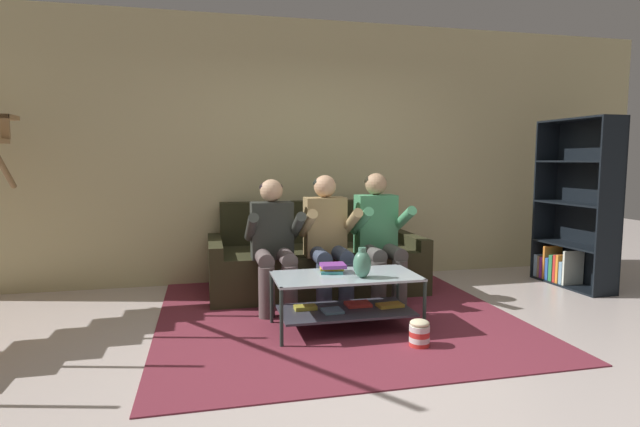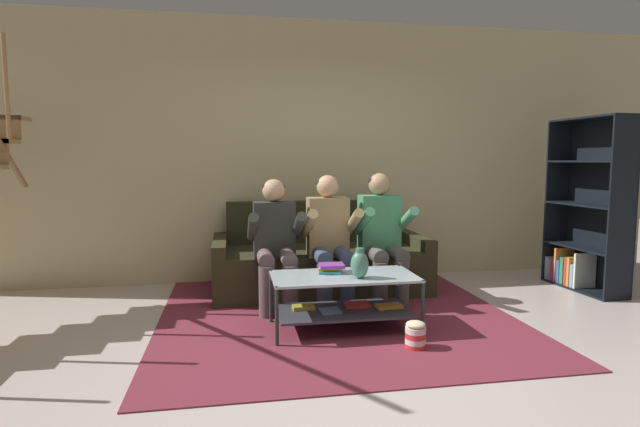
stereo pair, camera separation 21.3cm
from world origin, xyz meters
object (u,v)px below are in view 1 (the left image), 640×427
object	(u,v)px
couch	(314,262)
bookshelf	(575,219)
person_seated_left	(274,238)
person_seated_right	(379,232)
coffee_table	(346,294)
person_seated_middle	(328,235)
vase	(362,264)
book_stack	(332,268)
popcorn_tub	(419,333)

from	to	relation	value
couch	bookshelf	bearing A→B (deg)	-8.96
couch	person_seated_left	bearing A→B (deg)	-130.65
couch	bookshelf	distance (m)	2.85
person_seated_right	coffee_table	size ratio (longest dim) A/B	1.08
person_seated_left	person_seated_middle	size ratio (longest dim) A/B	0.97
vase	bookshelf	size ratio (longest dim) A/B	0.13
book_stack	bookshelf	distance (m)	3.00
book_stack	bookshelf	world-z (taller)	bookshelf
book_stack	popcorn_tub	world-z (taller)	book_stack
couch	bookshelf	xyz separation A→B (m)	(2.78, -0.44, 0.43)
popcorn_tub	vase	bearing A→B (deg)	131.15
couch	person_seated_right	distance (m)	0.86
couch	popcorn_tub	world-z (taller)	couch
couch	popcorn_tub	size ratio (longest dim) A/B	10.53
couch	person_seated_left	world-z (taller)	person_seated_left
book_stack	bookshelf	size ratio (longest dim) A/B	0.12
person_seated_right	vase	bearing A→B (deg)	-117.95
couch	book_stack	size ratio (longest dim) A/B	9.89
coffee_table	vase	bearing A→B (deg)	-51.70
person_seated_middle	vase	xyz separation A→B (m)	(0.07, -0.82, -0.11)
couch	person_seated_middle	size ratio (longest dim) A/B	1.78
person_seated_right	coffee_table	bearing A→B (deg)	-127.16
popcorn_tub	person_seated_right	bearing A→B (deg)	84.62
person_seated_right	popcorn_tub	world-z (taller)	person_seated_right
person_seated_left	person_seated_middle	bearing A→B (deg)	0.36
person_seated_middle	person_seated_right	distance (m)	0.51
person_seated_left	book_stack	world-z (taller)	person_seated_left
person_seated_right	popcorn_tub	size ratio (longest dim) A/B	5.99
vase	book_stack	xyz separation A→B (m)	(-0.18, 0.22, -0.07)
couch	person_seated_right	size ratio (longest dim) A/B	1.76
person_seated_left	person_seated_right	distance (m)	1.01
vase	popcorn_tub	distance (m)	0.67
coffee_table	book_stack	xyz separation A→B (m)	(-0.09, 0.10, 0.19)
coffee_table	bookshelf	world-z (taller)	bookshelf
couch	popcorn_tub	xyz separation A→B (m)	(0.39, -1.77, -0.19)
person_seated_left	bookshelf	size ratio (longest dim) A/B	0.66
person_seated_right	person_seated_left	bearing A→B (deg)	-179.74
vase	book_stack	distance (m)	0.30
person_seated_middle	coffee_table	size ratio (longest dim) A/B	1.07
couch	book_stack	xyz separation A→B (m)	(-0.11, -1.18, 0.19)
person_seated_middle	person_seated_right	size ratio (longest dim) A/B	0.99
person_seated_middle	vase	size ratio (longest dim) A/B	5.15
person_seated_middle	book_stack	size ratio (longest dim) A/B	5.56
bookshelf	book_stack	bearing A→B (deg)	-165.63
popcorn_tub	person_seated_left	bearing A→B (deg)	127.29
coffee_table	book_stack	bearing A→B (deg)	129.57
coffee_table	person_seated_left	bearing A→B (deg)	124.88
person_seated_middle	bookshelf	distance (m)	2.79
couch	bookshelf	size ratio (longest dim) A/B	1.21
person_seated_middle	coffee_table	world-z (taller)	person_seated_middle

